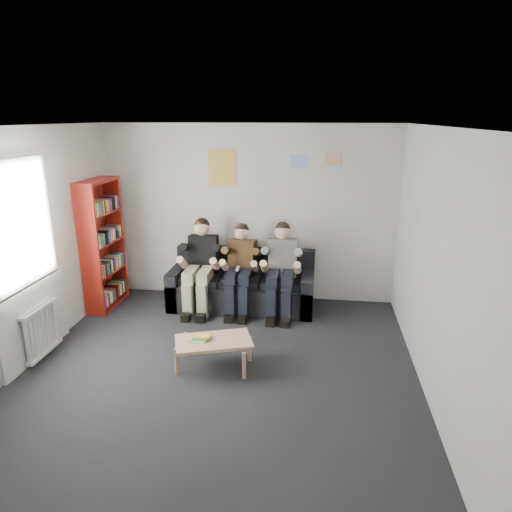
{
  "coord_description": "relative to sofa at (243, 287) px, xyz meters",
  "views": [
    {
      "loc": [
        1.07,
        -4.33,
        2.8
      ],
      "look_at": [
        0.28,
        1.3,
        1.05
      ],
      "focal_mm": 32.0,
      "sensor_mm": 36.0,
      "label": 1
    }
  ],
  "objects": [
    {
      "name": "person_middle",
      "position": [
        0.0,
        -0.2,
        0.35
      ],
      "size": [
        0.39,
        0.84,
        1.3
      ],
      "rotation": [
        0.0,
        0.0,
        -0.15
      ],
      "color": "#533B1B",
      "rests_on": "sofa"
    },
    {
      "name": "bookshelf",
      "position": [
        -2.04,
        -0.28,
        0.67
      ],
      "size": [
        0.29,
        0.87,
        1.93
      ],
      "rotation": [
        0.0,
        0.0,
        -0.02
      ],
      "color": "maroon",
      "rests_on": "ground"
    },
    {
      "name": "game_cases",
      "position": [
        -0.18,
        -1.85,
        0.07
      ],
      "size": [
        0.22,
        0.19,
        0.04
      ],
      "rotation": [
        0.0,
        0.0,
        -0.08
      ],
      "color": "white",
      "rests_on": "coffee_table"
    },
    {
      "name": "coffee_table",
      "position": [
        -0.03,
        -1.84,
        0.0
      ],
      "size": [
        0.86,
        0.47,
        0.34
      ],
      "rotation": [
        0.0,
        0.0,
        0.34
      ],
      "color": "tan",
      "rests_on": "ground"
    },
    {
      "name": "poster_blue",
      "position": [
        0.78,
        0.4,
        1.85
      ],
      "size": [
        0.25,
        0.01,
        0.2
      ],
      "primitive_type": "cube",
      "color": "blue",
      "rests_on": "room_shell"
    },
    {
      "name": "room_shell",
      "position": [
        0.03,
        -2.09,
        1.05
      ],
      "size": [
        5.0,
        5.0,
        5.0
      ],
      "color": "black",
      "rests_on": "ground"
    },
    {
      "name": "radiator",
      "position": [
        -2.12,
        -1.89,
        0.05
      ],
      "size": [
        0.1,
        0.64,
        0.6
      ],
      "color": "white",
      "rests_on": "ground"
    },
    {
      "name": "poster_sign",
      "position": [
        -0.97,
        0.4,
        1.95
      ],
      "size": [
        0.2,
        0.01,
        0.14
      ],
      "primitive_type": "cube",
      "color": "silver",
      "rests_on": "room_shell"
    },
    {
      "name": "window",
      "position": [
        -2.19,
        -1.89,
        0.73
      ],
      "size": [
        0.05,
        1.3,
        2.36
      ],
      "color": "white",
      "rests_on": "room_shell"
    },
    {
      "name": "poster_pink",
      "position": [
        1.28,
        0.4,
        1.9
      ],
      "size": [
        0.22,
        0.01,
        0.18
      ],
      "primitive_type": "cube",
      "color": "#B6397E",
      "rests_on": "room_shell"
    },
    {
      "name": "person_right",
      "position": [
        0.6,
        -0.2,
        0.36
      ],
      "size": [
        0.41,
        0.89,
        1.34
      ],
      "rotation": [
        0.0,
        0.0,
        0.07
      ],
      "color": "silver",
      "rests_on": "sofa"
    },
    {
      "name": "person_left",
      "position": [
        -0.6,
        -0.2,
        0.37
      ],
      "size": [
        0.43,
        0.91,
        1.36
      ],
      "rotation": [
        0.0,
        0.0,
        0.04
      ],
      "color": "black",
      "rests_on": "sofa"
    },
    {
      "name": "sofa",
      "position": [
        0.0,
        0.0,
        0.0
      ],
      "size": [
        2.15,
        0.88,
        0.83
      ],
      "color": "black",
      "rests_on": "ground"
    },
    {
      "name": "poster_large",
      "position": [
        -0.37,
        0.4,
        1.75
      ],
      "size": [
        0.42,
        0.01,
        0.55
      ],
      "primitive_type": "cube",
      "color": "#DFDA4E",
      "rests_on": "room_shell"
    }
  ]
}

